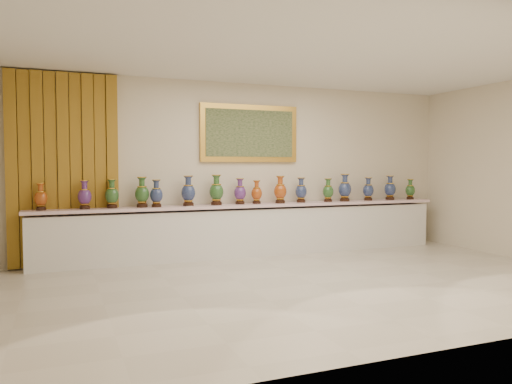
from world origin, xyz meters
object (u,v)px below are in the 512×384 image
at_px(counter, 252,230).
at_px(vase_1, 85,196).
at_px(vase_2, 112,195).
at_px(vase_0, 41,198).

height_order(counter, vase_1, vase_1).
xyz_separation_m(vase_1, vase_2, (0.40, 0.03, 0.01)).
relative_size(vase_0, vase_2, 0.90).
xyz_separation_m(vase_0, vase_2, (1.02, 0.00, 0.02)).
distance_m(counter, vase_1, 2.82).
relative_size(counter, vase_1, 16.57).
xyz_separation_m(counter, vase_2, (-2.34, -0.00, 0.67)).
height_order(vase_0, vase_2, vase_2).
height_order(counter, vase_2, vase_2).
bearing_deg(vase_0, vase_2, 0.15).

